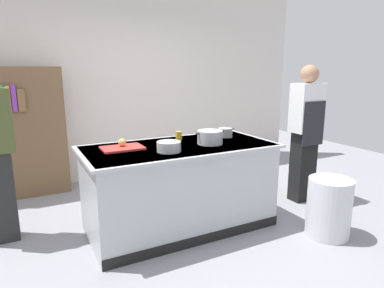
{
  "coord_description": "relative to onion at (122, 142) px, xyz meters",
  "views": [
    {
      "loc": [
        -1.45,
        -3.04,
        1.67
      ],
      "look_at": [
        0.25,
        0.2,
        0.85
      ],
      "focal_mm": 31.46,
      "sensor_mm": 36.0,
      "label": 1
    }
  ],
  "objects": [
    {
      "name": "back_wall",
      "position": [
        0.56,
        1.94,
        0.54
      ],
      "size": [
        6.4,
        0.12,
        3.0
      ],
      "primitive_type": "cube",
      "color": "silver",
      "rests_on": "ground_plane"
    },
    {
      "name": "ground_plane",
      "position": [
        0.56,
        -0.16,
        -0.96
      ],
      "size": [
        10.0,
        10.0,
        0.0
      ],
      "primitive_type": "plane",
      "color": "gray"
    },
    {
      "name": "stock_pot",
      "position": [
        0.87,
        -0.23,
        0.01
      ],
      "size": [
        0.33,
        0.27,
        0.14
      ],
      "color": "#B7BABF",
      "rests_on": "counter_island"
    },
    {
      "name": "sauce_pan",
      "position": [
        1.22,
        -0.0,
        -0.01
      ],
      "size": [
        0.23,
        0.17,
        0.1
      ],
      "color": "#99999E",
      "rests_on": "counter_island"
    },
    {
      "name": "mixing_bowl",
      "position": [
        0.35,
        -0.34,
        -0.01
      ],
      "size": [
        0.23,
        0.23,
        0.1
      ],
      "primitive_type": "cylinder",
      "color": "#B7BABF",
      "rests_on": "counter_island"
    },
    {
      "name": "bookshelf",
      "position": [
        -0.88,
        1.64,
        -0.11
      ],
      "size": [
        1.1,
        0.31,
        1.7
      ],
      "color": "brown",
      "rests_on": "ground_plane"
    },
    {
      "name": "counter_island",
      "position": [
        0.56,
        -0.16,
        -0.49
      ],
      "size": [
        1.98,
        0.98,
        0.9
      ],
      "color": "#B7BABF",
      "rests_on": "ground_plane"
    },
    {
      "name": "cutting_board",
      "position": [
        -0.01,
        -0.03,
        -0.05
      ],
      "size": [
        0.4,
        0.28,
        0.02
      ],
      "primitive_type": "cube",
      "color": "red",
      "rests_on": "counter_island"
    },
    {
      "name": "person_chef",
      "position": [
        2.29,
        -0.2,
        -0.05
      ],
      "size": [
        0.38,
        0.25,
        1.72
      ],
      "rotation": [
        0.0,
        0.0,
        1.73
      ],
      "color": "black",
      "rests_on": "ground_plane"
    },
    {
      "name": "onion",
      "position": [
        0.0,
        0.0,
        0.0
      ],
      "size": [
        0.08,
        0.08,
        0.08
      ],
      "primitive_type": "sphere",
      "color": "tan",
      "rests_on": "cutting_board"
    },
    {
      "name": "trash_bin",
      "position": [
        1.8,
        -1.04,
        -0.66
      ],
      "size": [
        0.43,
        0.43,
        0.6
      ],
      "primitive_type": "cylinder",
      "color": "silver",
      "rests_on": "ground_plane"
    },
    {
      "name": "juice_cup",
      "position": [
        0.66,
        0.08,
        -0.01
      ],
      "size": [
        0.07,
        0.07,
        0.1
      ],
      "primitive_type": "cylinder",
      "color": "yellow",
      "rests_on": "counter_island"
    }
  ]
}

